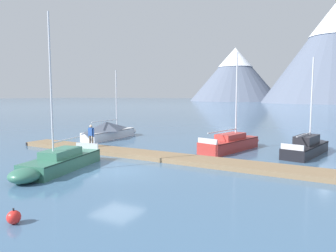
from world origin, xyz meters
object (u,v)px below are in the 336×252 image
object	(u,v)px
sailboat_mid_dock_port	(232,143)
mooring_buoy_channel_marker	(14,217)
person_on_dock	(91,134)
sailboat_second_berth	(57,162)
sailboat_mid_dock_starboard	(308,147)
sailboat_nearest_berth	(110,130)

from	to	relation	value
sailboat_mid_dock_port	mooring_buoy_channel_marker	world-z (taller)	sailboat_mid_dock_port
person_on_dock	sailboat_mid_dock_port	bearing A→B (deg)	30.88
sailboat_second_berth	person_on_dock	size ratio (longest dim) A/B	5.10
person_on_dock	mooring_buoy_channel_marker	xyz separation A→B (m)	(7.25, -11.56, -1.03)
sailboat_mid_dock_starboard	mooring_buoy_channel_marker	size ratio (longest dim) A/B	13.72
person_on_dock	mooring_buoy_channel_marker	world-z (taller)	person_on_dock
sailboat_second_berth	mooring_buoy_channel_marker	world-z (taller)	sailboat_second_berth
sailboat_second_berth	person_on_dock	world-z (taller)	sailboat_second_berth
sailboat_second_berth	mooring_buoy_channel_marker	distance (m)	7.24
sailboat_second_berth	person_on_dock	distance (m)	6.51
sailboat_nearest_berth	sailboat_second_berth	world-z (taller)	sailboat_second_berth
sailboat_nearest_berth	sailboat_mid_dock_starboard	world-z (taller)	sailboat_mid_dock_starboard
sailboat_second_berth	person_on_dock	xyz separation A→B (m)	(-2.84, 5.81, 0.76)
sailboat_mid_dock_starboard	mooring_buoy_channel_marker	distance (m)	19.62
sailboat_second_berth	sailboat_mid_dock_starboard	xyz separation A→B (m)	(11.82, 12.41, 0.02)
sailboat_mid_dock_starboard	sailboat_nearest_berth	bearing A→B (deg)	-177.69
person_on_dock	mooring_buoy_channel_marker	size ratio (longest dim) A/B	3.16
sailboat_mid_dock_port	sailboat_mid_dock_starboard	size ratio (longest dim) A/B	1.02
sailboat_nearest_berth	sailboat_mid_dock_port	xyz separation A→B (m)	(12.39, -0.29, -0.26)
sailboat_nearest_berth	person_on_dock	xyz separation A→B (m)	(3.04, -5.89, 0.46)
mooring_buoy_channel_marker	sailboat_mid_dock_starboard	bearing A→B (deg)	67.77
sailboat_mid_dock_port	sailboat_mid_dock_starboard	bearing A→B (deg)	10.74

